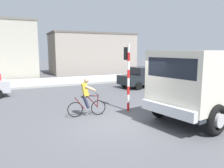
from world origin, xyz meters
name	(u,v)px	position (x,y,z in m)	size (l,w,h in m)	color
ground_plane	(121,123)	(0.00, 0.00, 0.00)	(120.00, 120.00, 0.00)	#56565B
sidewalk_far	(58,81)	(0.00, 12.58, 0.08)	(80.00, 5.00, 0.16)	#ADADA8
truck_foreground	(210,80)	(3.73, -0.94, 1.67)	(5.78, 3.55, 2.90)	silver
cyclist	(86,97)	(-0.93, 1.53, 0.86)	(1.73, 0.51, 1.72)	black
traffic_light_pole	(128,68)	(1.18, 1.61, 2.07)	(0.24, 0.43, 3.20)	red
car_white_mid	(144,77)	(5.69, 7.16, 0.82)	(4.24, 2.39, 1.60)	#1E2328
building_corner_right	(92,53)	(5.81, 19.56, 2.52)	(10.54, 5.42, 5.03)	#9E9389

